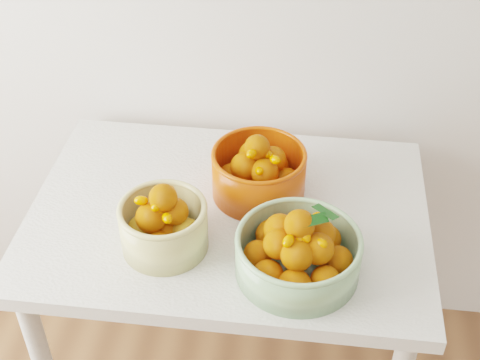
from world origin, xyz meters
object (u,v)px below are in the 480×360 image
at_px(table, 229,238).
at_px(bowl_orange, 259,172).
at_px(bowl_green, 298,252).
at_px(bowl_cream, 164,225).

height_order(table, bowl_orange, bowl_orange).
bearing_deg(bowl_green, bowl_orange, 113.33).
xyz_separation_m(table, bowl_cream, (-0.13, -0.14, 0.16)).
bearing_deg(table, bowl_green, -45.71).
height_order(bowl_cream, bowl_green, bowl_green).
bearing_deg(bowl_green, bowl_cream, 171.98).
relative_size(table, bowl_orange, 3.43).
relative_size(bowl_green, bowl_orange, 0.97).
distance_m(bowl_green, bowl_orange, 0.29).
bearing_deg(bowl_orange, bowl_green, -66.67).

